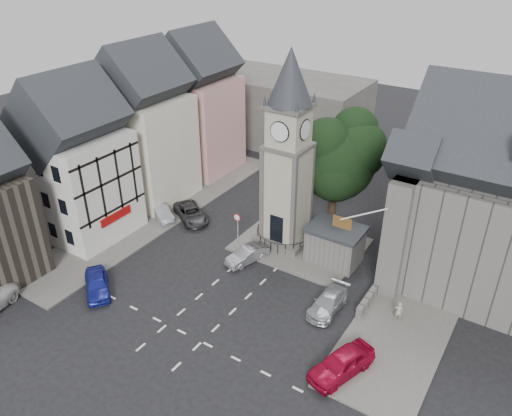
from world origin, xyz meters
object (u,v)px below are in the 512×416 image
Objects in this scene: car_east_red at (341,363)px; pedestrian at (399,311)px; stone_shelter at (335,244)px; clock_tower at (288,153)px; car_west_blue at (97,284)px.

car_east_red reaches higher than pedestrian.
stone_shelter reaches higher than pedestrian.
clock_tower is at bearing 174.16° from stone_shelter.
car_west_blue is at bearing 4.70° from pedestrian.
clock_tower reaches higher than pedestrian.
pedestrian is at bearing 97.38° from car_east_red.
stone_shelter is 1.04× the size of car_west_blue.
clock_tower reaches higher than stone_shelter.
pedestrian is at bearing -31.56° from stone_shelter.
car_east_red is (5.36, -10.50, -0.76)m from stone_shelter.
car_west_blue is 18.48m from car_east_red.
stone_shelter is 7.90m from pedestrian.
stone_shelter is 0.94× the size of car_east_red.
car_west_blue is 21.59m from pedestrian.
stone_shelter is 2.76× the size of pedestrian.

